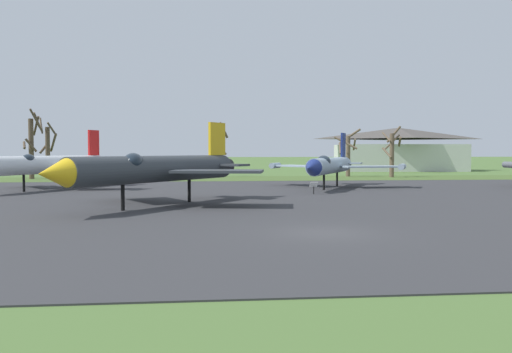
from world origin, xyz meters
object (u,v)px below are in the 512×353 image
object	(u,v)px
jet_fighter_front_left	(330,165)
info_placard_front_left	(314,187)
jet_fighter_rear_center	(156,168)
jet_fighter_front_right	(46,164)
visitor_building	(398,150)

from	to	relation	value
jet_fighter_front_left	info_placard_front_left	distance (m)	7.73
jet_fighter_front_left	jet_fighter_rear_center	xyz separation A→B (m)	(-14.74, -15.28, 0.23)
jet_fighter_front_right	jet_fighter_rear_center	distance (m)	19.09
jet_fighter_rear_center	visitor_building	world-z (taller)	visitor_building
jet_fighter_front_left	visitor_building	world-z (taller)	visitor_building
jet_fighter_front_left	jet_fighter_rear_center	world-z (taller)	jet_fighter_rear_center
jet_fighter_front_right	visitor_building	bearing A→B (deg)	42.70
info_placard_front_left	jet_fighter_rear_center	bearing A→B (deg)	-144.62
jet_fighter_front_left	visitor_building	size ratio (longest dim) A/B	0.64
info_placard_front_left	visitor_building	xyz separation A→B (m)	(26.56, 52.74, 3.07)
jet_fighter_rear_center	visitor_building	size ratio (longest dim) A/B	0.65
info_placard_front_left	jet_fighter_rear_center	size ratio (longest dim) A/B	0.07
visitor_building	jet_fighter_front_right	bearing A→B (deg)	-137.30
jet_fighter_front_right	jet_fighter_front_left	bearing A→B (deg)	-0.90
jet_fighter_front_left	info_placard_front_left	world-z (taller)	jet_fighter_front_left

